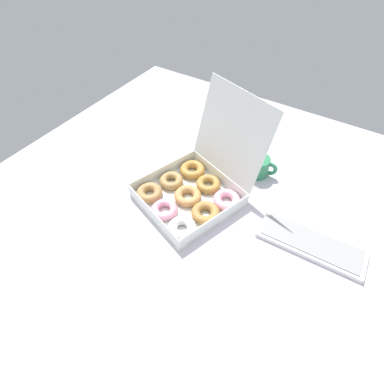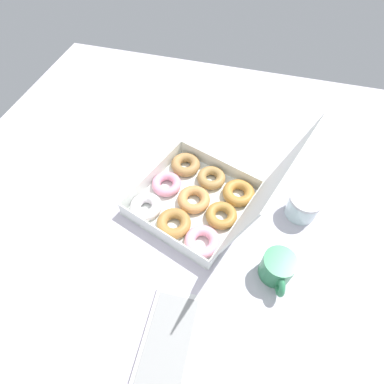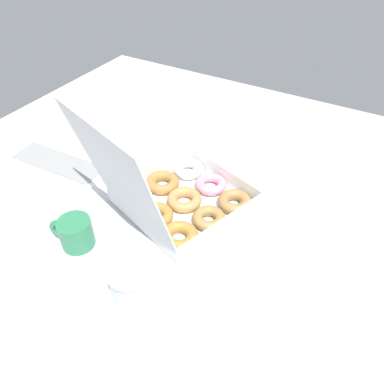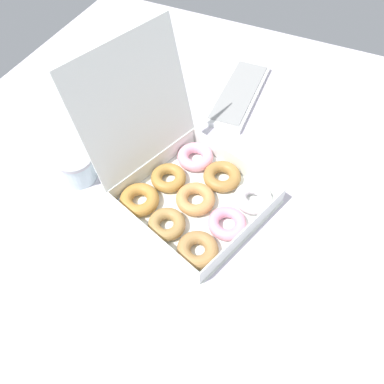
% 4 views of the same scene
% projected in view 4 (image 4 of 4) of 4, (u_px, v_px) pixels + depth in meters
% --- Properties ---
extents(ground_plane, '(1.80, 1.80, 0.02)m').
position_uv_depth(ground_plane, '(205.00, 192.00, 1.09)').
color(ground_plane, silver).
extents(donut_box, '(0.47, 0.52, 0.39)m').
position_uv_depth(donut_box, '(191.00, 190.00, 1.03)').
color(donut_box, white).
rests_on(donut_box, ground_plane).
extents(keyboard, '(0.38, 0.14, 0.02)m').
position_uv_depth(keyboard, '(239.00, 93.00, 1.32)').
color(keyboard, white).
rests_on(keyboard, ground_plane).
extents(coffee_mug, '(0.13, 0.09, 0.09)m').
position_uv_depth(coffee_mug, '(135.00, 122.00, 1.19)').
color(coffee_mug, '#308254').
rests_on(coffee_mug, ground_plane).
extents(glass_jar, '(0.10, 0.10, 0.09)m').
position_uv_depth(glass_jar, '(77.00, 167.00, 1.07)').
color(glass_jar, silver).
rests_on(glass_jar, ground_plane).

